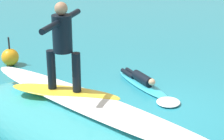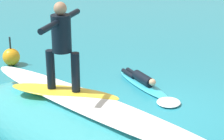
{
  "view_description": "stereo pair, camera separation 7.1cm",
  "coord_description": "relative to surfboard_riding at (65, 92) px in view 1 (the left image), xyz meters",
  "views": [
    {
      "loc": [
        -3.35,
        8.41,
        4.49
      ],
      "look_at": [
        0.72,
        0.7,
        1.19
      ],
      "focal_mm": 66.12,
      "sensor_mm": 36.0,
      "label": 1
    },
    {
      "loc": [
        -3.42,
        8.37,
        4.49
      ],
      "look_at": [
        0.72,
        0.7,
        1.19
      ],
      "focal_mm": 66.12,
      "sensor_mm": 36.0,
      "label": 2
    }
  ],
  "objects": [
    {
      "name": "ground_plane",
      "position": [
        -0.58,
        -2.79,
        -1.49
      ],
      "size": [
        120.0,
        120.0,
        0.0
      ],
      "primitive_type": "plane",
      "color": "teal"
    },
    {
      "name": "wave_foam_lip",
      "position": [
        -0.79,
        0.2,
        -0.01
      ],
      "size": [
        5.59,
        2.14,
        0.08
      ],
      "primitive_type": "ellipsoid",
      "rotation": [
        0.0,
        0.0,
        -0.25
      ],
      "color": "white",
      "rests_on": "wave_crest"
    },
    {
      "name": "surfboard_riding",
      "position": [
        0.0,
        0.0,
        0.0
      ],
      "size": [
        2.15,
        0.91,
        0.1
      ],
      "primitive_type": "ellipsoid",
      "rotation": [
        0.0,
        0.0,
        0.19
      ],
      "color": "yellow",
      "rests_on": "wave_crest"
    },
    {
      "name": "surfer_riding",
      "position": [
        -0.0,
        -0.0,
        0.97
      ],
      "size": [
        0.62,
        1.5,
        1.59
      ],
      "rotation": [
        0.0,
        0.0,
        0.19
      ],
      "color": "black",
      "rests_on": "surfboard_riding"
    },
    {
      "name": "surfboard_paddling",
      "position": [
        0.28,
        -4.18,
        -1.45
      ],
      "size": [
        2.23,
        1.71,
        0.09
      ],
      "primitive_type": "ellipsoid",
      "rotation": [
        0.0,
        0.0,
        2.56
      ],
      "color": "#33B2D1",
      "rests_on": "ground_plane"
    },
    {
      "name": "surfer_paddling",
      "position": [
        0.38,
        -4.24,
        -1.28
      ],
      "size": [
        1.39,
        1.02,
        0.28
      ],
      "rotation": [
        0.0,
        0.0,
        2.56
      ],
      "color": "black",
      "rests_on": "surfboard_paddling"
    },
    {
      "name": "buoy_marker",
      "position": [
        4.65,
        -3.75,
        -1.21
      ],
      "size": [
        0.54,
        0.54,
        0.93
      ],
      "color": "orange",
      "rests_on": "ground_plane"
    },
    {
      "name": "foam_patch_near",
      "position": [
        -0.78,
        -3.4,
        -1.44
      ],
      "size": [
        0.71,
        0.74,
        0.1
      ],
      "primitive_type": "ellipsoid",
      "rotation": [
        0.0,
        0.0,
        1.77
      ],
      "color": "white",
      "rests_on": "ground_plane"
    }
  ]
}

